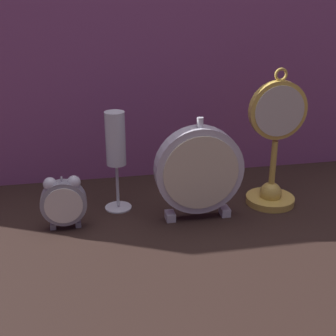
# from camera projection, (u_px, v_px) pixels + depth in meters

# --- Properties ---
(ground_plane) EXTENTS (4.00, 4.00, 0.00)m
(ground_plane) POSITION_uv_depth(u_px,v_px,m) (175.00, 232.00, 0.99)
(ground_plane) COLOR black
(fabric_backdrop_drape) EXTENTS (1.64, 0.01, 0.62)m
(fabric_backdrop_drape) POSITION_uv_depth(u_px,v_px,m) (149.00, 60.00, 1.17)
(fabric_backdrop_drape) COLOR #8E4C7F
(fabric_backdrop_drape) RESTS_ON ground_plane
(pocket_watch_on_stand) EXTENTS (0.13, 0.11, 0.32)m
(pocket_watch_on_stand) POSITION_uv_depth(u_px,v_px,m) (274.00, 154.00, 1.07)
(pocket_watch_on_stand) COLOR gold
(pocket_watch_on_stand) RESTS_ON ground_plane
(alarm_clock_twin_bell) EXTENTS (0.10, 0.03, 0.12)m
(alarm_clock_twin_bell) POSITION_uv_depth(u_px,v_px,m) (63.00, 200.00, 0.98)
(alarm_clock_twin_bell) COLOR gray
(alarm_clock_twin_bell) RESTS_ON ground_plane
(mantel_clock_silver) EXTENTS (0.19, 0.04, 0.23)m
(mantel_clock_silver) POSITION_uv_depth(u_px,v_px,m) (199.00, 171.00, 1.00)
(mantel_clock_silver) COLOR silver
(mantel_clock_silver) RESTS_ON ground_plane
(champagne_flute) EXTENTS (0.06, 0.06, 0.23)m
(champagne_flute) POSITION_uv_depth(u_px,v_px,m) (116.00, 146.00, 1.03)
(champagne_flute) COLOR silver
(champagne_flute) RESTS_ON ground_plane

